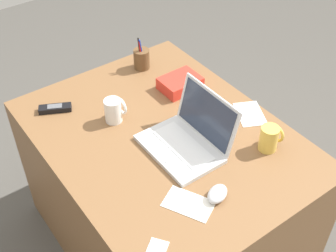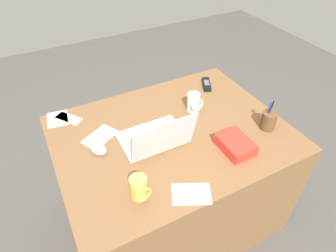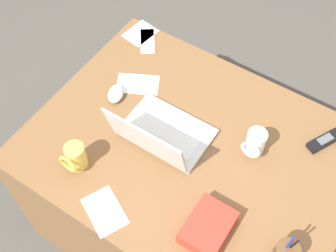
{
  "view_description": "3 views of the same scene",
  "coord_description": "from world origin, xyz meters",
  "px_view_note": "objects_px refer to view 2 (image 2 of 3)",
  "views": [
    {
      "loc": [
        1.13,
        -0.8,
        1.99
      ],
      "look_at": [
        0.01,
        0.02,
        0.78
      ],
      "focal_mm": 48.28,
      "sensor_mm": 36.0,
      "label": 1
    },
    {
      "loc": [
        0.54,
        0.99,
        1.74
      ],
      "look_at": [
        0.02,
        -0.01,
        0.77
      ],
      "focal_mm": 30.74,
      "sensor_mm": 36.0,
      "label": 2
    },
    {
      "loc": [
        -0.4,
        0.77,
        2.14
      ],
      "look_at": [
        0.11,
        -0.0,
        0.79
      ],
      "focal_mm": 46.88,
      "sensor_mm": 36.0,
      "label": 3
    }
  ],
  "objects_px": {
    "computer_mouse": "(99,149)",
    "cordless_phone": "(207,84)",
    "coffee_mug_tall": "(139,188)",
    "snack_bag": "(235,144)",
    "laptop": "(156,137)",
    "coffee_mug_white": "(194,102)",
    "pen_holder": "(269,120)"
  },
  "relations": [
    {
      "from": "coffee_mug_white",
      "to": "snack_bag",
      "type": "height_order",
      "value": "coffee_mug_white"
    },
    {
      "from": "snack_bag",
      "to": "coffee_mug_white",
      "type": "bearing_deg",
      "value": -87.45
    },
    {
      "from": "laptop",
      "to": "pen_holder",
      "type": "distance_m",
      "value": 0.6
    },
    {
      "from": "coffee_mug_tall",
      "to": "snack_bag",
      "type": "xyz_separation_m",
      "value": [
        -0.53,
        -0.04,
        -0.03
      ]
    },
    {
      "from": "snack_bag",
      "to": "laptop",
      "type": "bearing_deg",
      "value": -32.66
    },
    {
      "from": "computer_mouse",
      "to": "coffee_mug_tall",
      "type": "relative_size",
      "value": 0.89
    },
    {
      "from": "cordless_phone",
      "to": "snack_bag",
      "type": "height_order",
      "value": "snack_bag"
    },
    {
      "from": "computer_mouse",
      "to": "coffee_mug_tall",
      "type": "height_order",
      "value": "coffee_mug_tall"
    },
    {
      "from": "computer_mouse",
      "to": "cordless_phone",
      "type": "xyz_separation_m",
      "value": [
        -0.79,
        -0.25,
        -0.01
      ]
    },
    {
      "from": "laptop",
      "to": "computer_mouse",
      "type": "bearing_deg",
      "value": -16.16
    },
    {
      "from": "laptop",
      "to": "coffee_mug_tall",
      "type": "relative_size",
      "value": 3.08
    },
    {
      "from": "cordless_phone",
      "to": "snack_bag",
      "type": "bearing_deg",
      "value": 70.49
    },
    {
      "from": "computer_mouse",
      "to": "snack_bag",
      "type": "bearing_deg",
      "value": 131.45
    },
    {
      "from": "coffee_mug_white",
      "to": "pen_holder",
      "type": "height_order",
      "value": "pen_holder"
    },
    {
      "from": "laptop",
      "to": "pen_holder",
      "type": "relative_size",
      "value": 1.99
    },
    {
      "from": "laptop",
      "to": "computer_mouse",
      "type": "distance_m",
      "value": 0.28
    },
    {
      "from": "computer_mouse",
      "to": "snack_bag",
      "type": "distance_m",
      "value": 0.67
    },
    {
      "from": "coffee_mug_white",
      "to": "cordless_phone",
      "type": "xyz_separation_m",
      "value": [
        -0.21,
        -0.18,
        -0.04
      ]
    },
    {
      "from": "laptop",
      "to": "snack_bag",
      "type": "relative_size",
      "value": 1.82
    },
    {
      "from": "laptop",
      "to": "snack_bag",
      "type": "xyz_separation_m",
      "value": [
        -0.33,
        0.21,
        -0.02
      ]
    },
    {
      "from": "computer_mouse",
      "to": "cordless_phone",
      "type": "bearing_deg",
      "value": 174.93
    },
    {
      "from": "computer_mouse",
      "to": "pen_holder",
      "type": "bearing_deg",
      "value": 141.31
    },
    {
      "from": "snack_bag",
      "to": "computer_mouse",
      "type": "bearing_deg",
      "value": -25.74
    },
    {
      "from": "coffee_mug_white",
      "to": "coffee_mug_tall",
      "type": "bearing_deg",
      "value": 38.48
    },
    {
      "from": "laptop",
      "to": "computer_mouse",
      "type": "height_order",
      "value": "laptop"
    },
    {
      "from": "computer_mouse",
      "to": "coffee_mug_white",
      "type": "distance_m",
      "value": 0.59
    },
    {
      "from": "computer_mouse",
      "to": "laptop",
      "type": "bearing_deg",
      "value": 141.03
    },
    {
      "from": "coffee_mug_white",
      "to": "cordless_phone",
      "type": "bearing_deg",
      "value": -139.35
    },
    {
      "from": "cordless_phone",
      "to": "pen_holder",
      "type": "height_order",
      "value": "pen_holder"
    },
    {
      "from": "coffee_mug_white",
      "to": "snack_bag",
      "type": "xyz_separation_m",
      "value": [
        -0.02,
        0.36,
        -0.03
      ]
    },
    {
      "from": "laptop",
      "to": "cordless_phone",
      "type": "distance_m",
      "value": 0.62
    },
    {
      "from": "snack_bag",
      "to": "pen_holder",
      "type": "bearing_deg",
      "value": -169.24
    }
  ]
}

